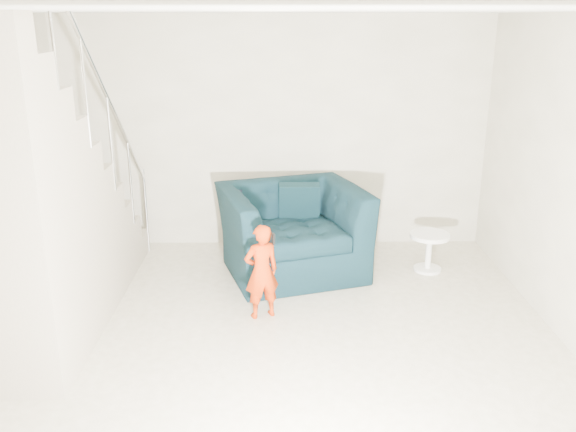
# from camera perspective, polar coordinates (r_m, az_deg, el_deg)

# --- Properties ---
(floor) EXTENTS (5.50, 5.50, 0.00)m
(floor) POSITION_cam_1_polar(r_m,az_deg,el_deg) (5.08, -1.58, -13.47)
(floor) COLOR tan
(floor) RESTS_ON ground
(ceiling) EXTENTS (5.50, 5.50, 0.00)m
(ceiling) POSITION_cam_1_polar(r_m,az_deg,el_deg) (4.32, -1.90, 18.66)
(ceiling) COLOR silver
(ceiling) RESTS_ON back_wall
(back_wall) EXTENTS (5.00, 0.00, 5.00)m
(back_wall) POSITION_cam_1_polar(r_m,az_deg,el_deg) (7.19, -1.35, 7.65)
(back_wall) COLOR #A49C85
(back_wall) RESTS_ON floor
(armchair) EXTENTS (1.75, 1.63, 0.94)m
(armchair) POSITION_cam_1_polar(r_m,az_deg,el_deg) (6.56, 0.45, -1.38)
(armchair) COLOR black
(armchair) RESTS_ON floor
(toddler) EXTENTS (0.39, 0.32, 0.90)m
(toddler) POSITION_cam_1_polar(r_m,az_deg,el_deg) (5.58, -2.49, -5.22)
(toddler) COLOR #AE2E05
(toddler) RESTS_ON floor
(side_table) EXTENTS (0.43, 0.43, 0.43)m
(side_table) POSITION_cam_1_polar(r_m,az_deg,el_deg) (6.81, 13.06, -2.73)
(side_table) COLOR white
(side_table) RESTS_ON floor
(staircase) EXTENTS (1.02, 3.03, 3.62)m
(staircase) POSITION_cam_1_polar(r_m,az_deg,el_deg) (5.57, -22.62, -1.21)
(staircase) COLOR #ADA089
(staircase) RESTS_ON floor
(cushion) EXTENTS (0.45, 0.21, 0.44)m
(cushion) POSITION_cam_1_polar(r_m,az_deg,el_deg) (6.74, 1.05, 1.35)
(cushion) COLOR black
(cushion) RESTS_ON armchair
(throw) EXTENTS (0.05, 0.51, 0.57)m
(throw) POSITION_cam_1_polar(r_m,az_deg,el_deg) (6.47, -4.61, -0.58)
(throw) COLOR black
(throw) RESTS_ON armchair
(phone) EXTENTS (0.03, 0.05, 0.10)m
(phone) POSITION_cam_1_polar(r_m,az_deg,el_deg) (5.41, -1.38, -2.15)
(phone) COLOR black
(phone) RESTS_ON toddler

